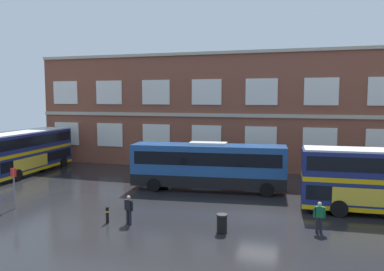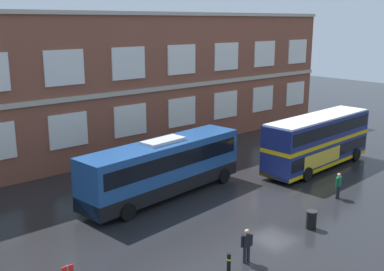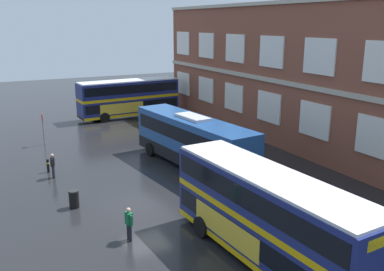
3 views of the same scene
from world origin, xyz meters
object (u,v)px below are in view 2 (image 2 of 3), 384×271
(double_decker_middle, at_px, (318,141))
(safety_bollard_west, at_px, (229,263))
(waiting_passenger, at_px, (338,185))
(touring_coach, at_px, (164,168))
(second_passenger, at_px, (247,244))
(station_litter_bin, at_px, (311,220))

(double_decker_middle, bearing_deg, safety_bollard_west, -158.03)
(safety_bollard_west, bearing_deg, double_decker_middle, 21.97)
(double_decker_middle, height_order, waiting_passenger, double_decker_middle)
(double_decker_middle, distance_m, touring_coach, 12.96)
(second_passenger, xyz_separation_m, station_litter_bin, (5.42, 0.19, -0.41))
(touring_coach, height_order, waiting_passenger, touring_coach)
(touring_coach, xyz_separation_m, safety_bollard_west, (-3.62, -9.51, -1.42))
(touring_coach, distance_m, waiting_passenger, 11.22)
(touring_coach, bearing_deg, safety_bollard_west, -110.84)
(double_decker_middle, xyz_separation_m, safety_bollard_west, (-16.24, -6.55, -1.66))
(double_decker_middle, xyz_separation_m, station_litter_bin, (-9.51, -6.23, -1.63))
(second_passenger, height_order, safety_bollard_west, second_passenger)
(waiting_passenger, distance_m, safety_bollard_west, 11.91)
(double_decker_middle, relative_size, station_litter_bin, 10.80)
(touring_coach, relative_size, second_passenger, 7.18)
(touring_coach, bearing_deg, station_litter_bin, -71.28)
(station_litter_bin, bearing_deg, double_decker_middle, 33.23)
(second_passenger, bearing_deg, station_litter_bin, 1.97)
(double_decker_middle, height_order, second_passenger, double_decker_middle)
(second_passenger, distance_m, safety_bollard_west, 1.39)
(double_decker_middle, height_order, safety_bollard_west, double_decker_middle)
(waiting_passenger, xyz_separation_m, second_passenger, (-10.44, -1.71, 0.00))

